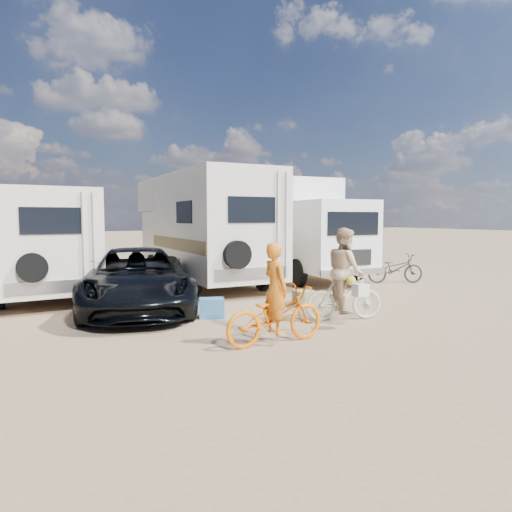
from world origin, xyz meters
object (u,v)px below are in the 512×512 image
rv_left (38,243)px  bike_woman (344,297)px  rv_main (202,230)px  rider_woman (345,278)px  dark_suv (137,279)px  bike_parked (395,269)px  cooler (212,308)px  bike_man (275,315)px  crate (304,298)px  box_truck (295,229)px  rider_man (275,299)px

rv_left → bike_woman: bearing=-53.3°
rv_main → bike_woman: (0.74, -6.84, -1.30)m
rider_woman → rv_main: bearing=22.5°
rv_main → bike_woman: size_ratio=4.49×
dark_suv → bike_parked: size_ratio=2.84×
dark_suv → rider_woman: 4.96m
bike_woman → cooler: (-2.50, 1.53, -0.30)m
rv_main → rv_left: bearing=178.1°
rv_left → bike_man: bearing=-69.0°
rv_main → bike_woman: 7.01m
rv_main → bike_woman: rv_main is taller
cooler → crate: (2.65, 0.30, -0.03)m
rv_main → rv_left: rv_main is taller
dark_suv → crate: (3.92, -1.38, -0.56)m
box_truck → dark_suv: bearing=-148.0°
rider_woman → rv_left: bearing=55.7°
rider_woman → bike_parked: (5.11, 3.80, -0.42)m
rv_left → crate: rv_left is taller
crate → bike_parked: bearing=21.6°
rider_man → dark_suv: bearing=16.7°
rv_main → cooler: rv_main is taller
bike_woman → dark_suv: bearing=65.8°
bike_woman → rider_man: bearing=129.3°
crate → bike_woman: bearing=-94.8°
box_truck → bike_parked: 3.91m
rv_left → box_truck: bearing=-4.5°
dark_suv → bike_parked: (8.89, 0.59, -0.25)m
bike_woman → bike_parked: bearing=-37.1°
dark_suv → bike_woman: bearing=-27.9°
rv_main → rider_woman: rv_main is taller
rider_man → crate: bearing=-44.0°
rv_left → box_truck: size_ratio=0.97×
rv_left → bike_man: (3.52, -8.01, -0.96)m
dark_suv → bike_parked: dark_suv is taller
rider_woman → bike_man: bearing=129.3°
bike_man → bike_woman: 2.47m
rv_left → bike_woman: (5.79, -7.04, -0.96)m
dark_suv → crate: bearing=-6.9°
rv_left → crate: (5.95, -5.21, -1.29)m
bike_woman → bike_parked: (5.11, 3.80, -0.02)m
rv_main → dark_suv: (-3.03, -3.63, -1.07)m
rider_man → bike_parked: bearing=-60.2°
rider_man → cooler: (-0.22, 2.50, -0.59)m
bike_man → bike_parked: size_ratio=1.03×
rv_main → cooler: bearing=-107.9°
bike_woman → rider_man: (-2.27, -0.97, 0.29)m
rv_left → bike_parked: size_ratio=3.81×
rider_woman → rider_man: bearing=129.3°
bike_woman → box_truck: bearing=-7.1°
box_truck → bike_man: size_ratio=3.82×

